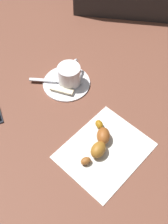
% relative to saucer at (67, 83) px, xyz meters
% --- Properties ---
extents(ground_plane, '(1.80, 1.80, 0.00)m').
position_rel_saucer_xyz_m(ground_plane, '(0.09, -0.03, -0.00)').
color(ground_plane, brown).
extents(saucer, '(0.13, 0.13, 0.01)m').
position_rel_saucer_xyz_m(saucer, '(0.00, 0.00, 0.00)').
color(saucer, white).
rests_on(saucer, ground).
extents(espresso_cup, '(0.06, 0.08, 0.05)m').
position_rel_saucer_xyz_m(espresso_cup, '(0.01, 0.01, 0.03)').
color(espresso_cup, white).
rests_on(espresso_cup, saucer).
extents(teaspoon, '(0.11, 0.12, 0.01)m').
position_rel_saucer_xyz_m(teaspoon, '(-0.00, -0.01, 0.01)').
color(teaspoon, silver).
rests_on(teaspoon, saucer).
extents(sugar_packet, '(0.06, 0.05, 0.01)m').
position_rel_saucer_xyz_m(sugar_packet, '(0.02, -0.03, 0.01)').
color(sugar_packet, beige).
rests_on(sugar_packet, saucer).
extents(napkin, '(0.19, 0.22, 0.00)m').
position_rel_saucer_xyz_m(napkin, '(0.22, -0.05, -0.00)').
color(napkin, white).
rests_on(napkin, ground).
extents(croissant, '(0.09, 0.11, 0.03)m').
position_rel_saucer_xyz_m(croissant, '(0.20, -0.05, 0.01)').
color(croissant, brown).
rests_on(croissant, napkin).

